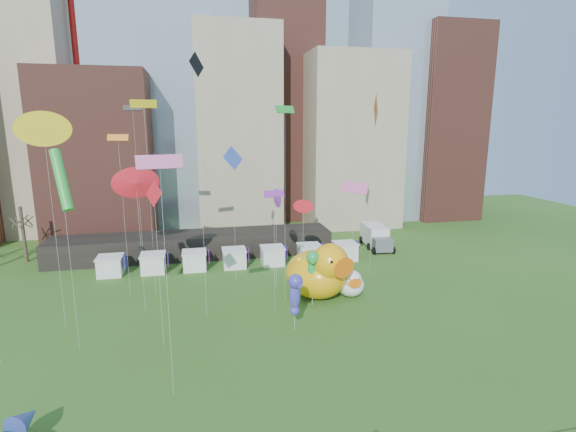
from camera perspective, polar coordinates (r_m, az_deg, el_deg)
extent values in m
cube|color=gray|center=(83.90, -31.37, 12.31)|extent=(14.00, 12.00, 42.00)
cube|color=brown|center=(75.12, -23.47, 7.17)|extent=(16.00, 14.00, 26.00)
cube|color=#8C9EB2|center=(82.12, -14.58, 18.23)|extent=(12.00, 12.00, 55.00)
cube|color=gray|center=(77.88, -6.77, 11.14)|extent=(14.00, 14.00, 34.00)
cube|color=brown|center=(86.81, -0.35, 22.58)|extent=(12.00, 12.00, 68.00)
cube|color=gray|center=(80.39, 7.95, 9.71)|extent=(16.00, 14.00, 30.00)
cube|color=#8C9EB2|center=(88.08, 13.56, 15.54)|extent=(14.00, 12.00, 48.00)
cube|color=brown|center=(90.86, 19.74, 11.27)|extent=(12.00, 12.00, 36.00)
cylinder|color=red|center=(90.35, 10.92, 24.54)|extent=(1.00, 1.00, 76.00)
cube|color=black|center=(61.73, -12.24, -3.72)|extent=(38.00, 6.00, 3.20)
cube|color=white|center=(57.10, -22.34, -6.17)|extent=(2.80, 2.80, 2.20)
cube|color=red|center=(56.65, -20.58, -5.64)|extent=(0.08, 1.40, 1.60)
cube|color=white|center=(56.39, -17.32, -6.03)|extent=(2.80, 2.80, 2.20)
cube|color=red|center=(56.09, -15.51, -5.48)|extent=(0.08, 1.40, 1.60)
cube|color=white|center=(56.11, -12.20, -5.84)|extent=(2.80, 2.80, 2.20)
cube|color=red|center=(55.97, -10.38, -5.27)|extent=(0.08, 1.40, 1.60)
cube|color=white|center=(56.28, -7.09, -5.60)|extent=(2.80, 2.80, 2.20)
cube|color=red|center=(56.30, -5.27, -5.01)|extent=(0.08, 1.40, 1.60)
cube|color=white|center=(56.89, -2.05, -5.32)|extent=(2.80, 2.80, 2.20)
cube|color=red|center=(57.07, -0.27, -4.73)|extent=(0.08, 1.40, 1.60)
cube|color=white|center=(57.93, 2.85, -5.01)|extent=(2.80, 2.80, 2.20)
cube|color=red|center=(58.26, 4.57, -4.42)|extent=(0.08, 1.40, 1.60)
cube|color=white|center=(59.37, 7.53, -4.67)|extent=(2.80, 2.80, 2.20)
cube|color=red|center=(59.84, 9.17, -4.09)|extent=(0.08, 1.40, 1.60)
cylinder|color=#382B21|center=(67.06, -31.48, -2.09)|extent=(0.44, 0.44, 7.50)
ellipsoid|color=#F4A50C|center=(46.23, 3.66, -7.68)|extent=(8.35, 8.86, 4.93)
ellipsoid|color=#F4A50C|center=(48.26, 1.55, -6.97)|extent=(2.02, 1.84, 2.00)
sphere|color=#F4A50C|center=(44.04, 5.56, -6.00)|extent=(4.91, 4.91, 3.70)
cone|color=orange|center=(42.99, 6.98, -6.66)|extent=(2.55, 2.37, 2.04)
sphere|color=white|center=(42.52, 5.48, -5.96)|extent=(0.67, 0.67, 0.67)
sphere|color=white|center=(43.86, 7.47, -5.44)|extent=(0.67, 0.67, 0.67)
sphere|color=black|center=(42.30, 5.77, -6.06)|extent=(0.33, 0.33, 0.33)
sphere|color=black|center=(43.64, 7.75, -5.54)|extent=(0.33, 0.33, 0.33)
ellipsoid|color=white|center=(47.30, 8.17, -8.91)|extent=(3.35, 3.80, 2.46)
ellipsoid|color=white|center=(48.55, 7.78, -8.42)|extent=(0.88, 0.72, 1.00)
sphere|color=white|center=(45.95, 8.53, -8.24)|extent=(2.04, 2.04, 1.85)
cone|color=orange|center=(45.26, 8.77, -8.65)|extent=(1.10, 0.94, 1.02)
sphere|color=white|center=(45.29, 8.07, -8.20)|extent=(0.33, 0.33, 0.33)
sphere|color=white|center=(45.53, 9.32, -8.13)|extent=(0.33, 0.33, 0.33)
sphere|color=black|center=(45.14, 8.12, -8.27)|extent=(0.17, 0.17, 0.17)
sphere|color=black|center=(45.39, 9.38, -8.19)|extent=(0.17, 0.17, 0.17)
cylinder|color=silver|center=(44.21, 3.24, -9.46)|extent=(0.03, 0.03, 3.70)
ellipsoid|color=green|center=(43.57, 3.27, -7.19)|extent=(1.22, 1.09, 2.63)
sphere|color=green|center=(42.99, 3.34, -5.48)|extent=(1.65, 1.65, 1.34)
cone|color=green|center=(42.46, 3.56, -5.80)|extent=(0.68, 0.93, 0.47)
sphere|color=green|center=(44.13, 3.23, -9.02)|extent=(0.94, 0.94, 0.94)
cylinder|color=silver|center=(39.15, 0.90, -12.66)|extent=(0.03, 0.03, 3.33)
ellipsoid|color=#4039AB|center=(38.49, 0.91, -10.41)|extent=(1.11, 0.97, 2.52)
sphere|color=#4039AB|center=(37.86, 0.96, -8.60)|extent=(1.49, 1.49, 1.29)
cone|color=#4039AB|center=(37.35, 1.17, -9.00)|extent=(0.58, 0.87, 0.45)
sphere|color=#4039AB|center=(39.10, 0.88, -12.34)|extent=(0.90, 0.90, 0.90)
cone|color=#443899|center=(31.41, -31.26, -21.86)|extent=(1.98, 2.10, 1.47)
cube|color=silver|center=(66.54, 11.27, -2.38)|extent=(3.21, 5.94, 2.87)
cube|color=#595960|center=(63.34, 12.31, -3.69)|extent=(2.80, 2.27, 1.84)
cylinder|color=black|center=(64.53, 10.60, -3.96)|extent=(0.37, 1.05, 1.03)
cylinder|color=black|center=(65.46, 12.99, -3.84)|extent=(0.37, 1.05, 1.03)
cylinder|color=black|center=(68.11, 9.59, -3.08)|extent=(0.37, 1.05, 1.03)
cylinder|color=black|center=(68.99, 11.87, -2.98)|extent=(0.37, 1.05, 1.03)
cylinder|color=silver|center=(43.70, -18.80, -4.13)|extent=(0.02, 0.02, 12.70)
cone|color=red|center=(42.45, -19.37, 4.15)|extent=(2.88, 1.21, 2.91)
cylinder|color=silver|center=(29.16, -15.65, -8.75)|extent=(0.02, 0.02, 15.76)
cube|color=pink|center=(27.46, -16.57, 6.85)|extent=(2.80, 0.97, 0.86)
cylinder|color=silver|center=(51.98, -19.03, 2.33)|extent=(0.02, 0.02, 19.76)
cube|color=black|center=(51.38, -19.79, 13.26)|extent=(1.99, 0.45, 0.62)
cylinder|color=silver|center=(43.05, -0.40, 0.86)|extent=(0.02, 0.02, 19.38)
cube|color=green|center=(42.28, -0.41, 13.86)|extent=(2.14, 1.55, 0.72)
cylinder|color=silver|center=(47.14, -17.70, 1.63)|extent=(0.02, 0.02, 19.99)
cube|color=yellow|center=(46.50, -18.50, 13.84)|extent=(2.57, 0.64, 0.79)
cylinder|color=silver|center=(50.15, -7.06, -0.60)|extent=(0.02, 0.02, 14.31)
cube|color=blue|center=(49.11, -7.28, 7.58)|extent=(2.35, 1.41, 2.72)
cylinder|color=silver|center=(52.40, 11.05, 2.77)|extent=(0.02, 0.02, 19.64)
cube|color=orange|center=(51.79, 11.49, 13.55)|extent=(1.95, 3.31, 3.82)
cylinder|color=silver|center=(48.41, -1.55, -3.54)|extent=(0.02, 0.02, 10.10)
cone|color=purple|center=(47.32, -1.59, 2.36)|extent=(0.45, 2.06, 2.05)
cylinder|color=silver|center=(48.97, 1.99, -3.95)|extent=(0.02, 0.02, 9.13)
cone|color=red|center=(47.92, 2.03, 1.31)|extent=(1.42, 0.85, 1.50)
cylinder|color=silver|center=(48.71, 8.52, -2.86)|extent=(0.02, 0.02, 11.27)
cube|color=pink|center=(47.60, 8.72, 3.71)|extent=(2.24, 3.44, 1.12)
cylinder|color=silver|center=(40.08, -11.26, 2.42)|extent=(0.02, 0.02, 23.00)
cube|color=black|center=(39.87, -11.97, 18.94)|extent=(1.26, 1.70, 2.09)
cylinder|color=silver|center=(37.96, -26.66, -6.22)|extent=(0.02, 0.02, 13.92)
cylinder|color=green|center=(36.56, -27.68, 4.23)|extent=(2.06, 2.75, 4.64)
cylinder|color=silver|center=(42.38, -28.32, -1.98)|extent=(0.02, 0.02, 17.63)
cone|color=yellow|center=(41.39, -29.53, 9.96)|extent=(2.90, 0.88, 2.88)
cylinder|color=silver|center=(47.82, -20.74, -0.44)|extent=(0.02, 0.02, 16.71)
cube|color=orange|center=(46.87, -21.50, 9.59)|extent=(2.15, 0.86, 0.67)
cylinder|color=silver|center=(40.60, -1.80, -5.31)|extent=(0.02, 0.02, 11.86)
cube|color=purple|center=(39.25, -1.86, 2.98)|extent=(2.03, 0.99, 0.64)
cylinder|color=silver|center=(36.48, -16.62, -7.12)|extent=(0.02, 0.02, 12.73)
cube|color=red|center=(34.98, -17.24, 2.80)|extent=(1.38, 1.66, 2.13)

